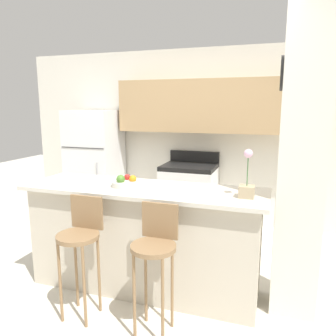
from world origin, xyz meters
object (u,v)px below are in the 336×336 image
refrigerator (95,165)px  stove_range (189,195)px  orchid_vase (247,184)px  bar_stool_left (81,239)px  fruit_bowl (126,183)px  bar_stool_right (155,250)px

refrigerator → stove_range: refrigerator is taller
stove_range → orchid_vase: (0.95, -1.78, 0.64)m
refrigerator → stove_range: size_ratio=1.56×
bar_stool_left → stove_range: bearing=82.4°
stove_range → fruit_bowl: size_ratio=3.92×
bar_stool_left → orchid_vase: (1.26, 0.50, 0.44)m
stove_range → fruit_bowl: (-0.14, -1.76, 0.57)m
bar_stool_right → orchid_vase: size_ratio=2.53×
stove_range → bar_stool_right: bearing=-81.5°
refrigerator → fruit_bowl: refrigerator is taller
orchid_vase → refrigerator: bearing=144.5°
refrigerator → bar_stool_left: size_ratio=1.67×
refrigerator → stove_range: (1.51, 0.03, -0.37)m
bar_stool_left → refrigerator: bearing=118.1°
orchid_vase → fruit_bowl: 1.10m
bar_stool_left → bar_stool_right: same height
bar_stool_left → fruit_bowl: fruit_bowl is taller
stove_range → bar_stool_left: size_ratio=1.07×
fruit_bowl → bar_stool_right: bearing=-47.5°
bar_stool_right → fruit_bowl: bearing=132.5°
bar_stool_left → bar_stool_right: 0.65m
bar_stool_right → orchid_vase: 0.90m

